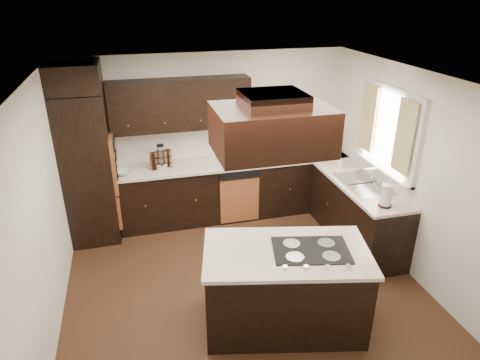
# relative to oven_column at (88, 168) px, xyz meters

# --- Properties ---
(floor) EXTENTS (4.20, 4.20, 0.02)m
(floor) POSITION_rel_oven_column_xyz_m (1.78, -1.71, -1.07)
(floor) COLOR #56341F
(floor) RESTS_ON ground
(ceiling) EXTENTS (4.20, 4.20, 0.02)m
(ceiling) POSITION_rel_oven_column_xyz_m (1.78, -1.71, 1.45)
(ceiling) COLOR white
(ceiling) RESTS_ON ground
(wall_back) EXTENTS (4.20, 0.02, 2.50)m
(wall_back) POSITION_rel_oven_column_xyz_m (1.78, 0.40, 0.19)
(wall_back) COLOR silver
(wall_back) RESTS_ON ground
(wall_front) EXTENTS (4.20, 0.02, 2.50)m
(wall_front) POSITION_rel_oven_column_xyz_m (1.78, -3.81, 0.19)
(wall_front) COLOR silver
(wall_front) RESTS_ON ground
(wall_left) EXTENTS (0.02, 4.20, 2.50)m
(wall_left) POSITION_rel_oven_column_xyz_m (-0.33, -1.71, 0.19)
(wall_left) COLOR silver
(wall_left) RESTS_ON ground
(wall_right) EXTENTS (0.02, 4.20, 2.50)m
(wall_right) POSITION_rel_oven_column_xyz_m (3.88, -1.71, 0.19)
(wall_right) COLOR silver
(wall_right) RESTS_ON ground
(oven_column) EXTENTS (0.65, 0.75, 2.12)m
(oven_column) POSITION_rel_oven_column_xyz_m (0.00, 0.00, 0.00)
(oven_column) COLOR black
(oven_column) RESTS_ON floor
(wall_oven_face) EXTENTS (0.05, 0.62, 0.78)m
(wall_oven_face) POSITION_rel_oven_column_xyz_m (0.35, 0.00, 0.06)
(wall_oven_face) COLOR #B55F34
(wall_oven_face) RESTS_ON oven_column
(base_cabinets_back) EXTENTS (2.93, 0.60, 0.88)m
(base_cabinets_back) POSITION_rel_oven_column_xyz_m (1.81, 0.09, -0.62)
(base_cabinets_back) COLOR black
(base_cabinets_back) RESTS_ON floor
(base_cabinets_right) EXTENTS (0.60, 2.40, 0.88)m
(base_cabinets_right) POSITION_rel_oven_column_xyz_m (3.58, -0.80, -0.62)
(base_cabinets_right) COLOR black
(base_cabinets_right) RESTS_ON floor
(countertop_back) EXTENTS (2.93, 0.63, 0.04)m
(countertop_back) POSITION_rel_oven_column_xyz_m (1.81, 0.08, -0.16)
(countertop_back) COLOR beige
(countertop_back) RESTS_ON base_cabinets_back
(countertop_right) EXTENTS (0.63, 2.40, 0.04)m
(countertop_right) POSITION_rel_oven_column_xyz_m (3.56, -0.80, -0.16)
(countertop_right) COLOR beige
(countertop_right) RESTS_ON base_cabinets_right
(upper_cabinets) EXTENTS (2.00, 0.34, 0.72)m
(upper_cabinets) POSITION_rel_oven_column_xyz_m (1.34, 0.23, 0.75)
(upper_cabinets) COLOR black
(upper_cabinets) RESTS_ON wall_back
(dishwasher_front) EXTENTS (0.60, 0.05, 0.72)m
(dishwasher_front) POSITION_rel_oven_column_xyz_m (2.10, -0.20, -0.66)
(dishwasher_front) COLOR #B55F34
(dishwasher_front) RESTS_ON floor
(window_frame) EXTENTS (0.06, 1.32, 1.12)m
(window_frame) POSITION_rel_oven_column_xyz_m (3.85, -1.16, 0.59)
(window_frame) COLOR silver
(window_frame) RESTS_ON wall_right
(window_pane) EXTENTS (0.00, 1.20, 1.00)m
(window_pane) POSITION_rel_oven_column_xyz_m (3.87, -1.16, 0.59)
(window_pane) COLOR white
(window_pane) RESTS_ON wall_right
(curtain_left) EXTENTS (0.02, 0.34, 0.90)m
(curtain_left) POSITION_rel_oven_column_xyz_m (3.79, -1.57, 0.64)
(curtain_left) COLOR #F2E9B3
(curtain_left) RESTS_ON wall_right
(curtain_right) EXTENTS (0.02, 0.34, 0.90)m
(curtain_right) POSITION_rel_oven_column_xyz_m (3.79, -0.74, 0.64)
(curtain_right) COLOR #F2E9B3
(curtain_right) RESTS_ON wall_right
(sink_rim) EXTENTS (0.52, 0.84, 0.01)m
(sink_rim) POSITION_rel_oven_column_xyz_m (3.58, -1.16, -0.14)
(sink_rim) COLOR silver
(sink_rim) RESTS_ON countertop_right
(island) EXTENTS (1.77, 1.22, 0.88)m
(island) POSITION_rel_oven_column_xyz_m (2.02, -2.40, -0.62)
(island) COLOR black
(island) RESTS_ON floor
(island_top) EXTENTS (1.84, 1.29, 0.04)m
(island_top) POSITION_rel_oven_column_xyz_m (2.02, -2.40, -0.16)
(island_top) COLOR beige
(island_top) RESTS_ON island
(cooktop) EXTENTS (0.86, 0.67, 0.01)m
(cooktop) POSITION_rel_oven_column_xyz_m (2.26, -2.46, -0.13)
(cooktop) COLOR black
(cooktop) RESTS_ON island_top
(range_hood) EXTENTS (1.05, 0.72, 0.42)m
(range_hood) POSITION_rel_oven_column_xyz_m (1.88, -2.25, 1.10)
(range_hood) COLOR black
(range_hood) RESTS_ON ceiling
(hood_duct) EXTENTS (0.55, 0.50, 0.13)m
(hood_duct) POSITION_rel_oven_column_xyz_m (1.88, -2.25, 1.38)
(hood_duct) COLOR black
(hood_duct) RESTS_ON ceiling
(blender_base) EXTENTS (0.15, 0.15, 0.10)m
(blender_base) POSITION_rel_oven_column_xyz_m (1.00, 0.03, -0.09)
(blender_base) COLOR silver
(blender_base) RESTS_ON countertop_back
(blender_pitcher) EXTENTS (0.13, 0.13, 0.26)m
(blender_pitcher) POSITION_rel_oven_column_xyz_m (1.00, 0.03, 0.09)
(blender_pitcher) COLOR silver
(blender_pitcher) RESTS_ON blender_base
(spice_rack) EXTENTS (0.32, 0.18, 0.26)m
(spice_rack) POSITION_rel_oven_column_xyz_m (1.00, 0.10, -0.01)
(spice_rack) COLOR black
(spice_rack) RESTS_ON countertop_back
(mixing_bowl) EXTENTS (0.30, 0.30, 0.06)m
(mixing_bowl) POSITION_rel_oven_column_xyz_m (0.45, -0.01, -0.11)
(mixing_bowl) COLOR silver
(mixing_bowl) RESTS_ON countertop_back
(soap_bottle) EXTENTS (0.10, 0.10, 0.18)m
(soap_bottle) POSITION_rel_oven_column_xyz_m (3.54, -0.51, -0.05)
(soap_bottle) COLOR silver
(soap_bottle) RESTS_ON countertop_right
(paper_towel) EXTENTS (0.16, 0.16, 0.28)m
(paper_towel) POSITION_rel_oven_column_xyz_m (3.50, -1.80, 0.00)
(paper_towel) COLOR silver
(paper_towel) RESTS_ON countertop_right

